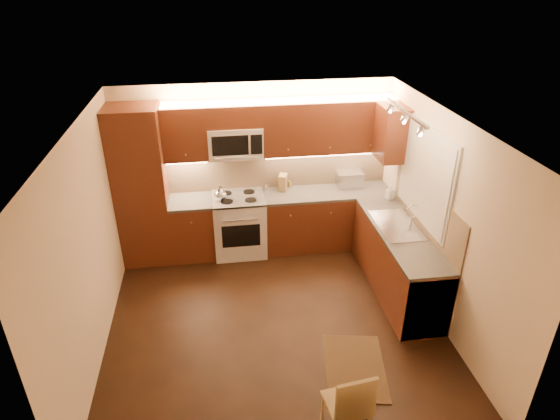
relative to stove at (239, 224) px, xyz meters
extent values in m
cube|color=black|center=(0.30, -1.68, -0.46)|extent=(4.00, 4.00, 0.01)
cube|color=beige|center=(0.30, -1.68, 2.04)|extent=(4.00, 4.00, 0.01)
cube|color=beige|center=(0.30, 0.32, 0.79)|extent=(4.00, 0.01, 2.50)
cube|color=beige|center=(0.30, -3.67, 0.79)|extent=(4.00, 0.01, 2.50)
cube|color=beige|center=(-1.70, -1.68, 0.79)|extent=(0.01, 4.00, 2.50)
cube|color=beige|center=(2.30, -1.68, 0.79)|extent=(0.01, 4.00, 2.50)
cube|color=#45200E|center=(-1.35, 0.02, 0.69)|extent=(0.70, 0.60, 2.30)
cube|color=#45200E|center=(-0.69, 0.02, -0.03)|extent=(0.62, 0.60, 0.86)
cube|color=#3E3C38|center=(-0.69, 0.02, 0.42)|extent=(0.62, 0.60, 0.04)
cube|color=#45200E|center=(1.34, 0.02, -0.03)|extent=(1.92, 0.60, 0.86)
cube|color=#3E3C38|center=(1.34, 0.02, 0.42)|extent=(1.92, 0.60, 0.04)
cube|color=#45200E|center=(2.00, -1.28, -0.03)|extent=(0.60, 2.00, 0.86)
cube|color=#3E3C38|center=(2.00, -1.28, 0.42)|extent=(0.60, 2.00, 0.04)
cube|color=silver|center=(2.00, -1.98, -0.03)|extent=(0.58, 0.60, 0.84)
cube|color=tan|center=(0.65, 0.31, 0.74)|extent=(3.30, 0.02, 0.60)
cube|color=tan|center=(2.29, -1.28, 0.74)|extent=(0.02, 2.00, 0.60)
cube|color=#45200E|center=(-0.69, 0.15, 1.42)|extent=(0.62, 0.35, 0.75)
cube|color=#45200E|center=(1.34, 0.15, 1.42)|extent=(1.92, 0.35, 0.75)
cube|color=#45200E|center=(0.00, 0.15, 1.63)|extent=(0.76, 0.35, 0.31)
cube|color=#45200E|center=(2.12, -0.28, 1.42)|extent=(0.35, 0.50, 0.75)
cube|color=silver|center=(2.29, -1.12, 1.14)|extent=(0.03, 1.44, 1.24)
cube|color=silver|center=(2.27, -1.12, 1.14)|extent=(0.02, 1.36, 1.16)
cube|color=silver|center=(1.85, -1.27, 2.00)|extent=(0.04, 1.20, 0.03)
cube|color=silver|center=(1.72, 0.19, 0.56)|extent=(0.39, 0.30, 0.23)
cube|color=olive|center=(0.69, 0.19, 0.56)|extent=(0.16, 0.20, 0.25)
cylinder|color=silver|center=(0.44, 0.22, 0.49)|extent=(0.06, 0.06, 0.09)
cylinder|color=olive|center=(0.80, 0.26, 0.49)|extent=(0.05, 0.05, 0.11)
cylinder|color=silver|center=(0.82, 0.26, 0.49)|extent=(0.06, 0.06, 0.10)
cylinder|color=brown|center=(0.71, 0.20, 0.48)|extent=(0.04, 0.04, 0.09)
imported|color=silver|center=(2.18, -0.34, 0.55)|extent=(0.13, 0.13, 0.22)
cube|color=black|center=(1.06, -2.58, -0.45)|extent=(0.81, 1.07, 0.01)
camera|label=1|loc=(-0.30, -6.21, 3.47)|focal=30.33mm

